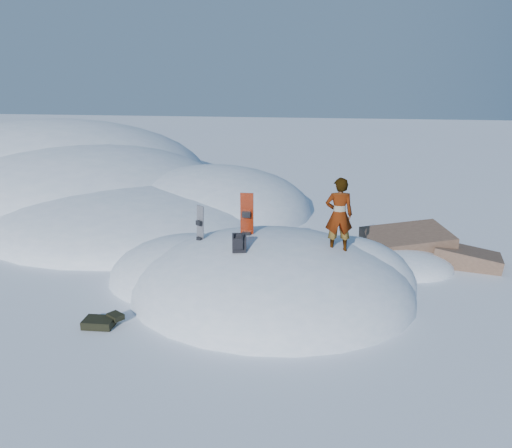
% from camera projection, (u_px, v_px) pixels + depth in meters
% --- Properties ---
extents(ground, '(120.00, 120.00, 0.00)m').
position_uv_depth(ground, '(271.00, 293.00, 12.36)').
color(ground, white).
rests_on(ground, ground).
extents(snow_mound, '(8.00, 6.00, 3.00)m').
position_uv_depth(snow_mound, '(265.00, 288.00, 12.62)').
color(snow_mound, white).
rests_on(snow_mound, ground).
extents(snow_ridge, '(21.50, 18.50, 6.40)m').
position_uv_depth(snow_ridge, '(82.00, 192.00, 23.42)').
color(snow_ridge, white).
rests_on(snow_ridge, ground).
extents(rock_outcrop, '(4.68, 4.41, 1.68)m').
position_uv_depth(rock_outcrop, '(411.00, 260.00, 14.58)').
color(rock_outcrop, brown).
rests_on(rock_outcrop, ground).
extents(snowboard_red, '(0.32, 0.15, 1.70)m').
position_uv_depth(snowboard_red, '(247.00, 227.00, 12.03)').
color(snowboard_red, red).
rests_on(snowboard_red, snow_mound).
extents(snowboard_dark, '(0.26, 0.26, 1.40)m').
position_uv_depth(snowboard_dark, '(200.00, 233.00, 12.30)').
color(snowboard_dark, black).
rests_on(snowboard_dark, snow_mound).
extents(backpack, '(0.37, 0.43, 0.52)m').
position_uv_depth(backpack, '(239.00, 243.00, 11.10)').
color(backpack, black).
rests_on(backpack, snow_mound).
extents(gear_pile, '(0.83, 0.63, 0.22)m').
position_uv_depth(gear_pile, '(102.00, 322.00, 10.64)').
color(gear_pile, black).
rests_on(gear_pile, ground).
extents(person, '(0.68, 0.50, 1.73)m').
position_uv_depth(person, '(339.00, 215.00, 11.34)').
color(person, slate).
rests_on(person, snow_mound).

